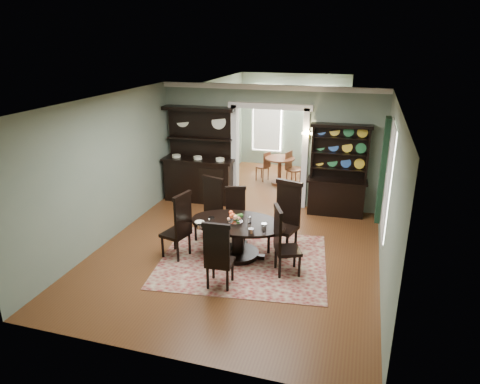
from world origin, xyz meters
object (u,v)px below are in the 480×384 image
object	(u,v)px
sideboard	(200,169)
welsh_dresser	(337,182)
dining_table	(238,232)
parlor_table	(280,167)

from	to	relation	value
sideboard	welsh_dresser	distance (m)	3.50
dining_table	sideboard	world-z (taller)	sideboard
dining_table	parlor_table	distance (m)	4.56
welsh_dresser	parlor_table	bearing A→B (deg)	131.77
dining_table	welsh_dresser	bearing A→B (deg)	61.73
dining_table	sideboard	xyz separation A→B (m)	(-1.85, 2.72, 0.34)
welsh_dresser	parlor_table	xyz separation A→B (m)	(-1.75, 1.79, -0.27)
sideboard	welsh_dresser	size ratio (longest dim) A/B	1.11
parlor_table	dining_table	bearing A→B (deg)	-88.73
parlor_table	sideboard	bearing A→B (deg)	-133.57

